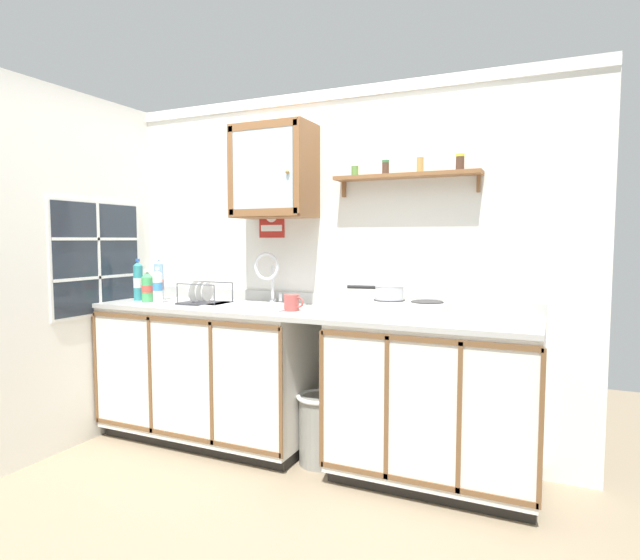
# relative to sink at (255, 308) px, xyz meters

# --- Properties ---
(floor) EXTENTS (5.94, 5.94, 0.00)m
(floor) POSITION_rel_sink_xyz_m (0.34, -0.43, -0.95)
(floor) COLOR gray
(floor) RESTS_ON ground
(back_wall) EXTENTS (3.54, 0.07, 2.40)m
(back_wall) POSITION_rel_sink_xyz_m (0.34, 0.28, 0.26)
(back_wall) COLOR silver
(back_wall) RESTS_ON ground
(side_wall_left) EXTENTS (0.05, 3.49, 2.40)m
(side_wall_left) POSITION_rel_sink_xyz_m (-1.16, -0.68, 0.25)
(side_wall_left) COLOR silver
(side_wall_left) RESTS_ON ground
(lower_cabinet_run) EXTENTS (1.51, 0.60, 0.93)m
(lower_cabinet_run) POSITION_rel_sink_xyz_m (-0.37, -0.04, -0.48)
(lower_cabinet_run) COLOR black
(lower_cabinet_run) RESTS_ON ground
(lower_cabinet_run_right) EXTENTS (1.17, 0.60, 0.93)m
(lower_cabinet_run_right) POSITION_rel_sink_xyz_m (1.21, -0.04, -0.48)
(lower_cabinet_run_right) COLOR black
(lower_cabinet_run_right) RESTS_ON ground
(countertop) EXTENTS (2.90, 0.62, 0.03)m
(countertop) POSITION_rel_sink_xyz_m (0.34, -0.04, -0.00)
(countertop) COLOR #B2B2AD
(countertop) RESTS_ON lower_cabinet_run
(backsplash) EXTENTS (2.90, 0.02, 0.08)m
(backsplash) POSITION_rel_sink_xyz_m (0.34, 0.25, 0.05)
(backsplash) COLOR #B2B2AD
(backsplash) RESTS_ON countertop
(sink) EXTENTS (0.60, 0.43, 0.49)m
(sink) POSITION_rel_sink_xyz_m (0.00, 0.00, 0.00)
(sink) COLOR silver
(sink) RESTS_ON countertop
(hot_plate_stove) EXTENTS (0.48, 0.26, 0.09)m
(hot_plate_stove) POSITION_rel_sink_xyz_m (1.04, -0.01, 0.06)
(hot_plate_stove) COLOR silver
(hot_plate_stove) RESTS_ON countertop
(saucepan) EXTENTS (0.34, 0.18, 0.09)m
(saucepan) POSITION_rel_sink_xyz_m (0.92, 0.01, 0.15)
(saucepan) COLOR silver
(saucepan) RESTS_ON hot_plate_stove
(bottle_water_blue_0) EXTENTS (0.07, 0.07, 0.32)m
(bottle_water_blue_0) POSITION_rel_sink_xyz_m (-0.84, 0.02, 0.16)
(bottle_water_blue_0) COLOR #8CB7E0
(bottle_water_blue_0) RESTS_ON countertop
(bottle_opaque_white_1) EXTENTS (0.07, 0.07, 0.25)m
(bottle_opaque_white_1) POSITION_rel_sink_xyz_m (-0.72, -0.13, 0.13)
(bottle_opaque_white_1) COLOR white
(bottle_opaque_white_1) RESTS_ON countertop
(bottle_soda_green_2) EXTENTS (0.08, 0.08, 0.23)m
(bottle_soda_green_2) POSITION_rel_sink_xyz_m (-0.84, -0.10, 0.12)
(bottle_soda_green_2) COLOR #4CB266
(bottle_soda_green_2) RESTS_ON countertop
(bottle_detergent_teal_3) EXTENTS (0.07, 0.07, 0.31)m
(bottle_detergent_teal_3) POSITION_rel_sink_xyz_m (-0.97, -0.06, 0.15)
(bottle_detergent_teal_3) COLOR teal
(bottle_detergent_teal_3) RESTS_ON countertop
(dish_rack) EXTENTS (0.33, 0.23, 0.16)m
(dish_rack) POSITION_rel_sink_xyz_m (-0.39, -0.04, 0.05)
(dish_rack) COLOR #333338
(dish_rack) RESTS_ON countertop
(mug) EXTENTS (0.14, 0.09, 0.10)m
(mug) POSITION_rel_sink_xyz_m (0.32, -0.09, 0.06)
(mug) COLOR #B24C47
(mug) RESTS_ON countertop
(wall_cabinet) EXTENTS (0.54, 0.33, 0.62)m
(wall_cabinet) POSITION_rel_sink_xyz_m (0.09, 0.10, 0.91)
(wall_cabinet) COLOR brown
(spice_shelf) EXTENTS (0.91, 0.14, 0.23)m
(spice_shelf) POSITION_rel_sink_xyz_m (0.97, 0.19, 0.86)
(spice_shelf) COLOR brown
(warning_sign) EXTENTS (0.20, 0.01, 0.25)m
(warning_sign) POSITION_rel_sink_xyz_m (-0.01, 0.25, 0.59)
(warning_sign) COLOR #B2261E
(window) EXTENTS (0.03, 0.79, 0.82)m
(window) POSITION_rel_sink_xyz_m (-1.13, -0.27, 0.33)
(window) COLOR #262D38
(trash_bin) EXTENTS (0.30, 0.30, 0.44)m
(trash_bin) POSITION_rel_sink_xyz_m (0.51, -0.07, -0.72)
(trash_bin) COLOR gray
(trash_bin) RESTS_ON ground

